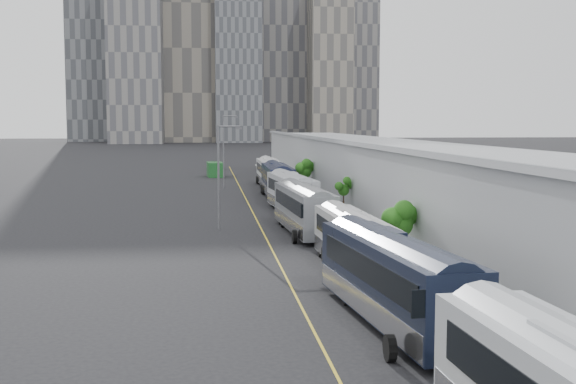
{
  "coord_description": "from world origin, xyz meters",
  "views": [
    {
      "loc": [
        -5.97,
        -9.84,
        8.91
      ],
      "look_at": [
        0.85,
        50.7,
        3.0
      ],
      "focal_mm": 45.0,
      "sensor_mm": 36.0,
      "label": 1
    }
  ],
  "objects": [
    {
      "name": "sidewalk",
      "position": [
        9.0,
        55.0,
        0.06
      ],
      "size": [
        10.0,
        170.0,
        0.12
      ],
      "primitive_type": "cube",
      "color": "gray",
      "rests_on": "ground"
    },
    {
      "name": "lane_line",
      "position": [
        -1.5,
        55.0,
        0.01
      ],
      "size": [
        0.12,
        160.0,
        0.02
      ],
      "primitive_type": "cube",
      "color": "gold",
      "rests_on": "ground"
    },
    {
      "name": "depot",
      "position": [
        12.99,
        55.0,
        3.51
      ],
      "size": [
        12.45,
        160.4,
        7.2
      ],
      "color": "gray",
      "rests_on": "ground"
    },
    {
      "name": "skyline",
      "position": [
        -2.9,
        324.16,
        50.85
      ],
      "size": [
        145.0,
        64.0,
        120.0
      ],
      "color": "slate",
      "rests_on": "ground"
    },
    {
      "name": "bus_1",
      "position": [
        2.11,
        20.64,
        1.68
      ],
      "size": [
        4.14,
        13.85,
        3.99
      ],
      "rotation": [
        0.0,
        0.0,
        0.1
      ],
      "color": "black",
      "rests_on": "ground"
    },
    {
      "name": "bus_2",
      "position": [
        2.7,
        32.2,
        1.51
      ],
      "size": [
        2.86,
        12.34,
        3.59
      ],
      "rotation": [
        0.0,
        0.0,
        0.03
      ],
      "color": "silver",
      "rests_on": "ground"
    },
    {
      "name": "bus_3",
      "position": [
        1.73,
        47.07,
        1.66
      ],
      "size": [
        3.49,
        13.56,
        3.92
      ],
      "rotation": [
        0.0,
        0.0,
        0.06
      ],
      "color": "slate",
      "rests_on": "ground"
    },
    {
      "name": "bus_4",
      "position": [
        2.3,
        60.42,
        1.65
      ],
      "size": [
        3.72,
        13.55,
        3.91
      ],
      "rotation": [
        0.0,
        0.0,
        0.08
      ],
      "color": "silver",
      "rests_on": "ground"
    },
    {
      "name": "bus_5",
      "position": [
        2.3,
        74.77,
        1.73
      ],
      "size": [
        3.1,
        14.0,
        4.09
      ],
      "rotation": [
        0.0,
        0.0,
        -0.01
      ],
      "color": "#161B33",
      "rests_on": "ground"
    },
    {
      "name": "bus_6",
      "position": [
        2.66,
        90.12,
        1.66
      ],
      "size": [
        2.98,
        13.43,
        3.92
      ],
      "rotation": [
        0.0,
        0.0,
        -0.0
      ],
      "color": "white",
      "rests_on": "ground"
    },
    {
      "name": "tree_1",
      "position": [
        5.88,
        33.7,
        2.85
      ],
      "size": [
        1.84,
        1.84,
        3.79
      ],
      "color": "black",
      "rests_on": "ground"
    },
    {
      "name": "tree_2",
      "position": [
        6.28,
        53.98,
        2.84
      ],
      "size": [
        1.04,
        1.04,
        3.48
      ],
      "color": "black",
      "rests_on": "ground"
    },
    {
      "name": "tree_3",
      "position": [
        5.88,
        77.52,
        3.21
      ],
      "size": [
        1.83,
        1.83,
        4.15
      ],
      "color": "black",
      "rests_on": "ground"
    },
    {
      "name": "street_lamp_near",
      "position": [
        -4.83,
        49.65,
        5.02
      ],
      "size": [
        2.04,
        0.22,
        8.66
      ],
      "color": "#59595E",
      "rests_on": "ground"
    },
    {
      "name": "street_lamp_far",
      "position": [
        -3.55,
        87.84,
        5.63
      ],
      "size": [
        2.04,
        0.22,
        9.85
      ],
      "color": "#59595E",
      "rests_on": "ground"
    },
    {
      "name": "shipping_container",
      "position": [
        -4.67,
        108.64,
        1.18
      ],
      "size": [
        2.71,
        5.46,
        2.36
      ],
      "primitive_type": "cube",
      "rotation": [
        0.0,
        0.0,
        0.06
      ],
      "color": "#164A1E",
      "rests_on": "ground"
    },
    {
      "name": "suv",
      "position": [
        -4.39,
        127.42,
        0.74
      ],
      "size": [
        3.22,
        5.64,
        1.48
      ],
      "primitive_type": "imported",
      "rotation": [
        0.0,
        0.0,
        0.15
      ],
      "color": "black",
      "rests_on": "ground"
    }
  ]
}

